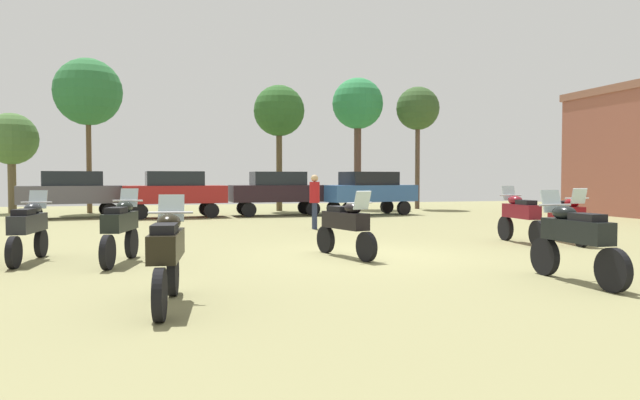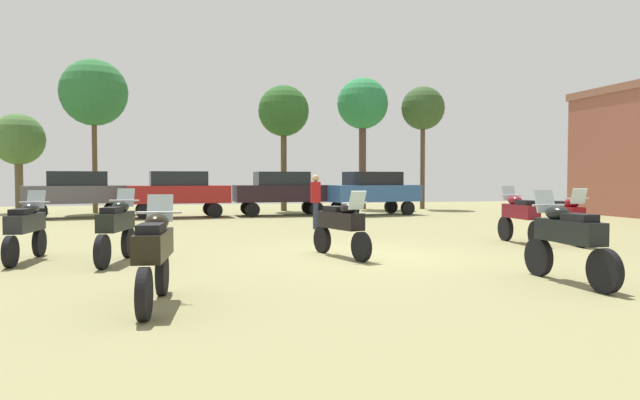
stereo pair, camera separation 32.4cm
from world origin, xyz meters
TOP-DOWN VIEW (x-y plane):
  - ground_plane at (0.00, 0.00)m, footprint 44.00×52.00m
  - motorcycle_2 at (-6.93, 0.86)m, footprint 0.62×2.25m
  - motorcycle_3 at (4.75, 1.22)m, footprint 0.62×2.25m
  - motorcycle_4 at (2.22, -4.00)m, footprint 0.62×2.28m
  - motorcycle_5 at (-0.47, -0.10)m, footprint 0.80×2.20m
  - motorcycle_8 at (-4.24, -4.08)m, footprint 0.63×2.19m
  - motorcycle_10 at (5.89, 0.87)m, footprint 0.72×2.19m
  - motorcycle_11 at (-5.11, 0.22)m, footprint 0.75×2.23m
  - car_1 at (-8.05, 14.58)m, footprint 4.57×2.60m
  - car_2 at (0.78, 14.06)m, footprint 4.35×1.92m
  - car_3 at (-3.81, 13.75)m, footprint 4.44×2.16m
  - car_4 at (4.91, 13.28)m, footprint 4.57×2.59m
  - person_2 at (0.61, 6.73)m, footprint 0.35×0.35m
  - tree_1 at (1.56, 17.69)m, footprint 2.64×2.64m
  - tree_2 at (-11.44, 19.29)m, footprint 2.52×2.52m
  - tree_3 at (-7.79, 18.41)m, footprint 3.26×3.26m
  - tree_4 at (9.38, 17.68)m, footprint 2.38×2.38m
  - tree_5 at (6.17, 18.56)m, footprint 2.82×2.82m

SIDE VIEW (x-z plane):
  - ground_plane at x=0.00m, z-range 0.00..0.02m
  - motorcycle_5 at x=-0.47m, z-range 0.01..1.46m
  - motorcycle_2 at x=-6.93m, z-range 0.01..1.46m
  - motorcycle_10 at x=5.89m, z-range 0.01..1.47m
  - motorcycle_8 at x=-4.24m, z-range 0.01..1.49m
  - motorcycle_11 at x=-5.11m, z-range 0.01..1.50m
  - motorcycle_3 at x=4.75m, z-range 0.01..1.51m
  - motorcycle_4 at x=2.22m, z-range 0.01..1.52m
  - person_2 at x=0.61m, z-range 0.18..2.01m
  - car_1 at x=-8.05m, z-range 0.19..2.19m
  - car_2 at x=0.78m, z-range 0.19..2.19m
  - car_3 at x=-3.81m, z-range 0.19..2.19m
  - car_4 at x=4.91m, z-range 0.19..2.19m
  - tree_2 at x=-11.44m, z-range 1.15..6.04m
  - tree_1 at x=1.56m, z-range 1.90..8.43m
  - tree_4 at x=9.38m, z-range 2.14..8.90m
  - tree_5 at x=6.17m, z-range 2.12..9.38m
  - tree_3 at x=-7.79m, z-range 2.14..9.69m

